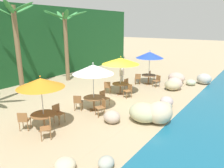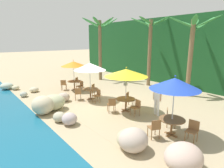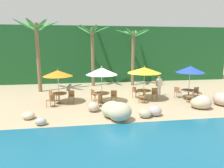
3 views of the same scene
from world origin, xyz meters
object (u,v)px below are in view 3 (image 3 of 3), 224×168
Objects in this scene: chair_white_seaward at (114,96)px; umbrella_blue at (190,69)px; chair_white_inland at (94,94)px; dining_table_yellow at (144,92)px; palm_tree_third at (133,47)px; umbrella_yellow at (144,70)px; umbrella_orange at (58,73)px; dining_table_blue at (189,92)px; chair_yellow_left at (143,96)px; chair_blue_seaward at (197,92)px; umbrella_white at (102,71)px; palm_tree_second at (92,46)px; chair_orange_inland at (52,95)px; chair_orange_seaward at (71,96)px; chair_orange_left at (51,100)px; palm_tree_nearest at (37,42)px; dining_table_orange at (59,95)px; chair_yellow_seaward at (155,93)px; dining_table_white at (102,95)px; waiter_in_white at (159,84)px; chair_white_left at (98,99)px; chair_blue_left at (191,96)px; chair_yellow_inland at (135,91)px; chair_blue_inland at (177,91)px.

chair_white_seaward is 0.33× the size of umbrella_blue.
chair_white_seaward is 1.00× the size of chair_white_inland.
dining_table_yellow is 0.20× the size of palm_tree_third.
umbrella_yellow reaches higher than chair_white_inland.
umbrella_orange is 9.59m from dining_table_blue.
chair_yellow_left and chair_blue_seaward have the same top height.
umbrella_orange is 2.96m from chair_white_inland.
umbrella_white is 6.53m from palm_tree_second.
chair_orange_inland is 9.44m from palm_tree_third.
dining_table_blue is at bearing 6.23° from chair_yellow_left.
chair_orange_seaward is 5.06m from chair_yellow_left.
chair_orange_inland is at bearing 174.23° from umbrella_blue.
chair_blue_seaward reaches higher than dining_table_yellow.
chair_orange_seaward and chair_white_inland have the same top height.
chair_orange_seaward is 1.51m from chair_orange_left.
palm_tree_nearest is (-7.87, 4.85, 3.73)m from chair_yellow_left.
chair_orange_inland is 0.33× the size of umbrella_white.
dining_table_orange is 6.98m from chair_yellow_seaward.
dining_table_white is 2.91m from chair_yellow_left.
chair_yellow_left is 7.31m from palm_tree_third.
waiter_in_white reaches higher than dining_table_white.
waiter_in_white is at bearing 6.89° from umbrella_orange.
dining_table_yellow is at bearing 177.29° from chair_blue_seaward.
dining_table_orange is 0.42× the size of umbrella_blue.
chair_white_inland is (2.85, 1.10, 0.00)m from chair_orange_left.
palm_tree_second reaches higher than chair_white_left.
umbrella_orange is 8.94m from palm_tree_third.
umbrella_orange is 1.84m from chair_orange_seaward.
chair_white_seaward and chair_white_left have the same top height.
chair_yellow_left is at bearing -8.46° from dining_table_white.
chair_orange_left is 10.14m from palm_tree_third.
dining_table_white is at bearing -11.59° from chair_orange_seaward.
chair_white_left and chair_blue_seaward have the same top height.
chair_white_left is at bearing -172.74° from chair_blue_seaward.
umbrella_blue is at bearing 6.23° from chair_yellow_left.
chair_white_inland is at bearing -39.83° from palm_tree_nearest.
chair_orange_inland and chair_blue_left have the same top height.
dining_table_orange is 9.46m from dining_table_blue.
chair_yellow_left is at bearing -8.46° from umbrella_white.
dining_table_yellow is at bearing -4.70° from chair_white_inland.
waiter_in_white is at bearing 6.39° from chair_white_inland.
chair_yellow_left is 3.64m from dining_table_blue.
palm_tree_second reaches higher than umbrella_blue.
chair_yellow_inland is at bearing 32.06° from chair_white_left.
dining_table_blue is (9.46, -0.37, -1.53)m from umbrella_orange.
chair_yellow_seaward is 6.57m from palm_tree_third.
chair_white_inland and chair_yellow_inland have the same top height.
dining_table_white is 1.26× the size of chair_blue_seaward.
chair_blue_inland is (5.07, 0.62, 0.00)m from chair_white_seaward.
waiter_in_white is (8.20, 0.28, 0.47)m from chair_orange_inland.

